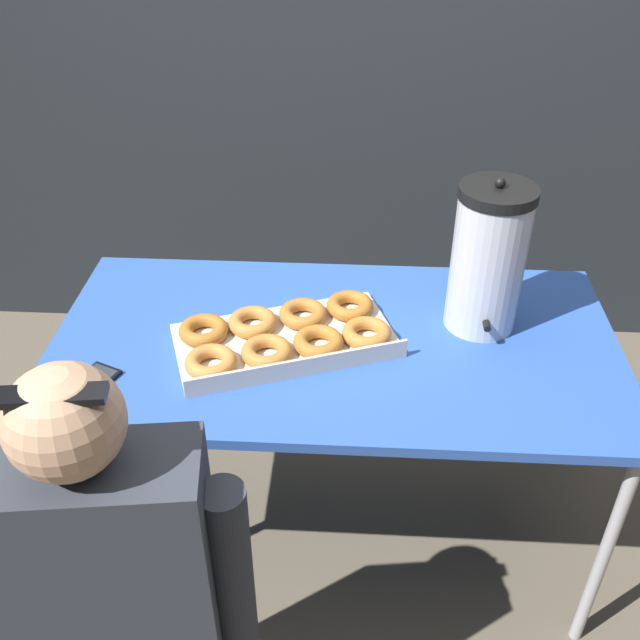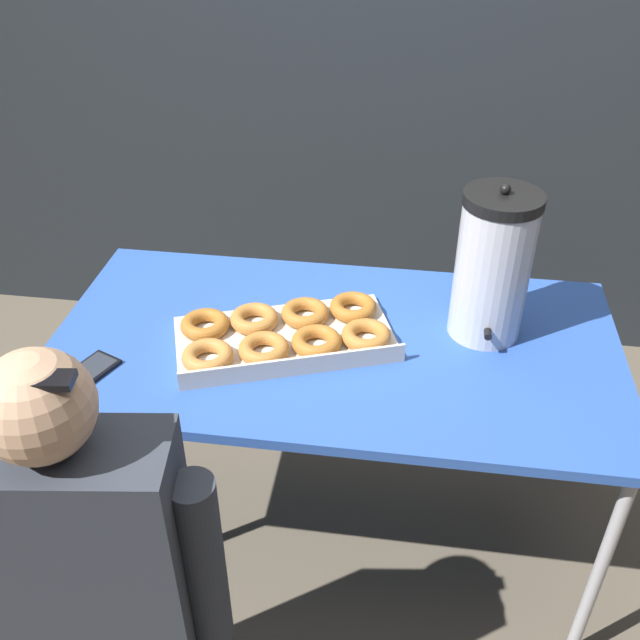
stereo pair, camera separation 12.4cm
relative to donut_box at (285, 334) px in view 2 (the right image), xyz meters
The scene contains 7 objects.
ground_plane 0.77m from the donut_box, 11.08° to the left, with size 12.00×12.00×0.00m, color brown.
back_wall 1.31m from the donut_box, 83.99° to the left, with size 6.00×0.11×2.58m.
folding_table 0.15m from the donut_box, 11.08° to the left, with size 1.46×0.76×0.74m.
donut_box is the anchor object (origin of this frame).
coffee_urn 0.55m from the donut_box, 13.65° to the left, with size 0.19×0.22×0.42m.
cell_phone 0.48m from the donut_box, 157.18° to the right, with size 0.13×0.15×0.01m.
person_seated 0.75m from the donut_box, 111.83° to the right, with size 0.53×0.26×1.17m.
Camera 2 is at (0.17, -1.46, 1.84)m, focal length 40.00 mm.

